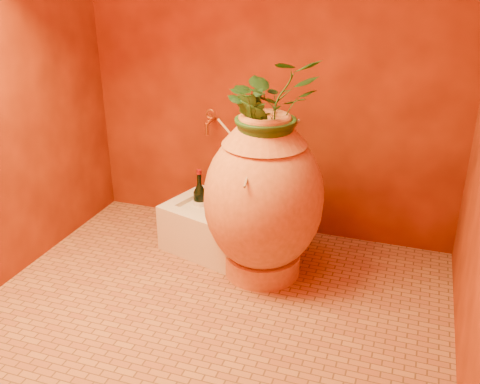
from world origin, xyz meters
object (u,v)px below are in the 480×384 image
at_px(wine_bottle_a, 238,210).
at_px(wine_bottle_c, 245,212).
at_px(amphora, 263,198).
at_px(wall_tap, 210,120).
at_px(stone_basin, 218,230).
at_px(wine_bottle_b, 200,202).

relative_size(wine_bottle_a, wine_bottle_c, 0.99).
distance_m(amphora, wine_bottle_c, 0.36).
height_order(wine_bottle_c, wall_tap, wall_tap).
relative_size(stone_basin, wine_bottle_b, 2.16).
distance_m(wine_bottle_c, wall_tap, 0.67).
relative_size(wine_bottle_a, wine_bottle_b, 0.85).
relative_size(amphora, wine_bottle_b, 2.81).
xyz_separation_m(wine_bottle_c, wall_tap, (-0.35, 0.30, 0.48)).
distance_m(stone_basin, wine_bottle_c, 0.22).
xyz_separation_m(wine_bottle_b, wine_bottle_c, (0.31, 0.00, -0.02)).
height_order(amphora, wine_bottle_a, amphora).
bearing_deg(wine_bottle_a, wine_bottle_b, -177.30).
bearing_deg(wine_bottle_a, wall_tap, 136.35).
bearing_deg(wall_tap, amphora, -44.06).
distance_m(stone_basin, wine_bottle_a, 0.18).
xyz_separation_m(amphora, wine_bottle_b, (-0.49, 0.22, -0.20)).
height_order(stone_basin, wine_bottle_a, wine_bottle_a).
bearing_deg(stone_basin, wine_bottle_a, 30.69).
distance_m(wine_bottle_a, wall_tap, 0.64).
relative_size(wine_bottle_b, wall_tap, 2.21).
height_order(stone_basin, wall_tap, wall_tap).
height_order(amphora, wine_bottle_b, amphora).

